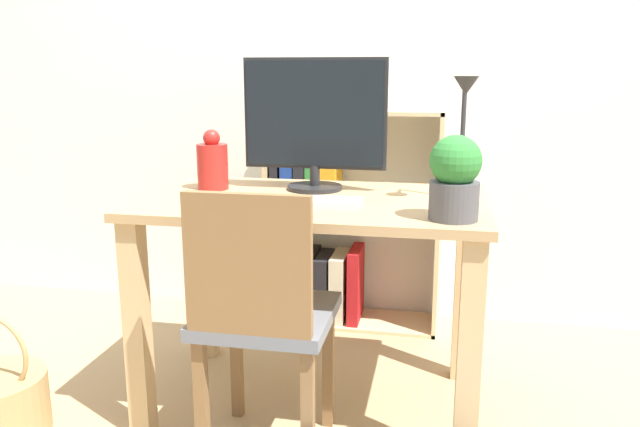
{
  "coord_description": "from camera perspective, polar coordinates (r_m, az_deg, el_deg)",
  "views": [
    {
      "loc": [
        0.42,
        -2.04,
        1.19
      ],
      "look_at": [
        0.0,
        0.1,
        0.69
      ],
      "focal_mm": 35.0,
      "sensor_mm": 36.0,
      "label": 1
    }
  ],
  "objects": [
    {
      "name": "wall_back",
      "position": [
        3.03,
        3.25,
        14.96
      ],
      "size": [
        8.0,
        0.05,
        2.6
      ],
      "color": "silver",
      "rests_on": "ground_plane"
    },
    {
      "name": "chair",
      "position": [
        1.89,
        -5.36,
        -9.03
      ],
      "size": [
        0.4,
        0.4,
        0.87
      ],
      "rotation": [
        0.0,
        0.0,
        -0.17
      ],
      "color": "slate",
      "rests_on": "ground_plane"
    },
    {
      "name": "ground_plane",
      "position": [
        2.4,
        -0.48,
        -16.81
      ],
      "size": [
        10.0,
        10.0,
        0.0
      ],
      "primitive_type": "plane",
      "color": "tan"
    },
    {
      "name": "bookshelf",
      "position": [
        2.96,
        0.53,
        -1.64
      ],
      "size": [
        0.8,
        0.28,
        1.02
      ],
      "color": "#D8BC8C",
      "rests_on": "ground_plane"
    },
    {
      "name": "vase",
      "position": [
        2.31,
        -9.8,
        4.5
      ],
      "size": [
        0.11,
        0.11,
        0.22
      ],
      "color": "#B2231E",
      "rests_on": "desk"
    },
    {
      "name": "potted_plant",
      "position": [
        1.83,
        12.23,
        3.24
      ],
      "size": [
        0.15,
        0.15,
        0.25
      ],
      "color": "#4C4C51",
      "rests_on": "desk"
    },
    {
      "name": "keyboard",
      "position": [
        2.04,
        -1.01,
        1.17
      ],
      "size": [
        0.34,
        0.12,
        0.02
      ],
      "color": "silver",
      "rests_on": "desk"
    },
    {
      "name": "monitor",
      "position": [
        2.25,
        -0.48,
        8.61
      ],
      "size": [
        0.52,
        0.2,
        0.47
      ],
      "color": "#232326",
      "rests_on": "desk"
    },
    {
      "name": "desk_lamp",
      "position": [
        2.09,
        12.99,
        7.8
      ],
      "size": [
        0.1,
        0.19,
        0.41
      ],
      "color": "#2D2D33",
      "rests_on": "desk"
    },
    {
      "name": "desk",
      "position": [
        2.16,
        -0.51,
        -2.61
      ],
      "size": [
        1.16,
        0.71,
        0.77
      ],
      "color": "tan",
      "rests_on": "ground_plane"
    }
  ]
}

